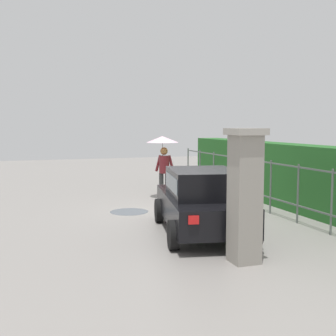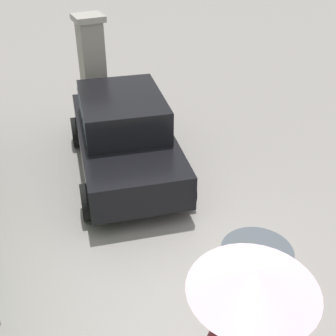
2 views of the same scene
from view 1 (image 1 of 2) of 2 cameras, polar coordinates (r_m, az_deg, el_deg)
ground_plane at (r=12.60m, az=0.89°, el=-5.67°), size 40.00×40.00×0.00m
car at (r=9.98m, az=4.47°, el=-4.01°), size 3.95×2.42×1.48m
pedestrian at (r=14.66m, az=-0.60°, el=2.24°), size 1.08×1.08×2.09m
gate_pillar at (r=7.95m, az=9.96°, el=-3.40°), size 0.60×0.60×2.42m
fence_section at (r=13.58m, az=10.40°, el=-1.40°), size 10.13×0.05×1.50m
hedge_row at (r=14.13m, az=14.29°, el=-0.71°), size 11.08×0.90×1.90m
puddle_near at (r=12.61m, az=-5.07°, el=-5.68°), size 1.09×1.09×0.00m
puddle_far at (r=14.39m, az=2.99°, el=-4.24°), size 0.83×0.83×0.00m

